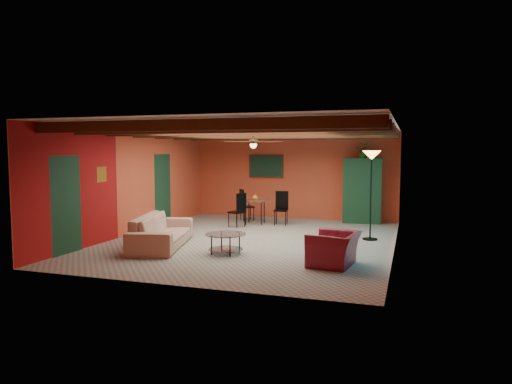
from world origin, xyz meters
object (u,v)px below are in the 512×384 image
(coffee_table, at_px, (226,243))
(potted_plant, at_px, (364,152))
(vase, at_px, (255,188))
(armoire, at_px, (363,192))
(armchair, at_px, (334,249))
(dining_table, at_px, (255,207))
(floor_lamp, at_px, (371,195))
(sofa, at_px, (162,231))

(coffee_table, distance_m, potted_plant, 6.05)
(vase, bearing_deg, armoire, 23.06)
(armchair, height_order, potted_plant, potted_plant)
(armoire, bearing_deg, dining_table, -159.43)
(armchair, height_order, vase, vase)
(armchair, bearing_deg, floor_lamp, 178.88)
(dining_table, height_order, potted_plant, potted_plant)
(sofa, height_order, vase, vase)
(coffee_table, distance_m, floor_lamp, 3.84)
(sofa, bearing_deg, vase, -29.08)
(sofa, height_order, dining_table, dining_table)
(dining_table, bearing_deg, potted_plant, 23.06)
(armoire, height_order, floor_lamp, floor_lamp)
(armoire, bearing_deg, floor_lamp, -83.11)
(coffee_table, xyz_separation_m, dining_table, (-0.69, 4.01, 0.27))
(sofa, height_order, armoire, armoire)
(sofa, distance_m, floor_lamp, 4.99)
(dining_table, xyz_separation_m, armoire, (2.97, 1.26, 0.44))
(coffee_table, distance_m, armoire, 5.79)
(dining_table, height_order, floor_lamp, floor_lamp)
(coffee_table, bearing_deg, dining_table, 99.70)
(dining_table, xyz_separation_m, potted_plant, (2.97, 1.26, 1.63))
(floor_lamp, height_order, vase, floor_lamp)
(potted_plant, bearing_deg, dining_table, -156.94)
(potted_plant, bearing_deg, vase, -156.94)
(potted_plant, bearing_deg, floor_lamp, -80.62)
(floor_lamp, xyz_separation_m, vase, (-3.42, 1.46, -0.01))
(dining_table, bearing_deg, coffee_table, -80.30)
(potted_plant, distance_m, vase, 3.39)
(floor_lamp, bearing_deg, vase, 156.88)
(armchair, distance_m, dining_table, 5.26)
(armoire, bearing_deg, coffee_table, -115.89)
(armchair, height_order, armoire, armoire)
(floor_lamp, bearing_deg, coffee_table, -136.96)
(armchair, relative_size, vase, 5.36)
(sofa, bearing_deg, coffee_table, -113.44)
(coffee_table, bearing_deg, sofa, 171.52)
(dining_table, distance_m, armoire, 3.26)
(dining_table, relative_size, floor_lamp, 0.87)
(armchair, xyz_separation_m, dining_table, (-2.99, 4.32, 0.18))
(armchair, bearing_deg, coffee_table, -90.22)
(dining_table, distance_m, vase, 0.58)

